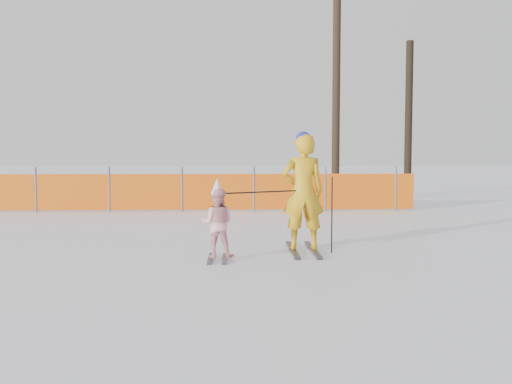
% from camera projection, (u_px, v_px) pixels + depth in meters
% --- Properties ---
extents(ground, '(120.00, 120.00, 0.00)m').
position_uv_depth(ground, '(257.00, 258.00, 8.88)').
color(ground, white).
rests_on(ground, ground).
extents(adult, '(0.71, 1.63, 1.99)m').
position_uv_depth(adult, '(303.00, 192.00, 9.45)').
color(adult, black).
rests_on(adult, ground).
extents(child, '(0.56, 0.86, 1.25)m').
position_uv_depth(child, '(217.00, 223.00, 8.72)').
color(child, black).
rests_on(child, ground).
extents(ski_poles, '(1.76, 0.62, 1.25)m').
position_uv_depth(ski_poles, '(296.00, 203.00, 9.18)').
color(ski_poles, black).
rests_on(ski_poles, ground).
extents(safety_fence, '(14.53, 0.06, 1.25)m').
position_uv_depth(safety_fence, '(154.00, 192.00, 15.78)').
color(safety_fence, '#595960').
rests_on(safety_fence, ground).
extents(tree_trunks, '(3.10, 1.38, 7.17)m').
position_uv_depth(tree_trunks, '(369.00, 106.00, 19.81)').
color(tree_trunks, black).
rests_on(tree_trunks, ground).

